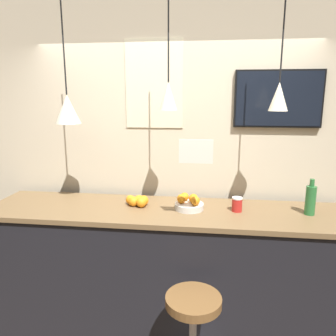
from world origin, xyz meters
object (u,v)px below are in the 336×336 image
fruit_bowl (189,203)px  spread_jar (237,204)px  juice_bottle (311,200)px  bar_stool (193,329)px  mounted_tv (278,99)px

fruit_bowl → spread_jar: 0.39m
juice_bottle → spread_jar: juice_bottle is taller
fruit_bowl → juice_bottle: 0.96m
juice_bottle → bar_stool: bearing=-143.3°
spread_jar → bar_stool: bearing=-115.5°
fruit_bowl → mounted_tv: mounted_tv is taller
bar_stool → mounted_tv: mounted_tv is taller
fruit_bowl → juice_bottle: size_ratio=0.83×
bar_stool → spread_jar: 0.99m
spread_jar → mounted_tv: size_ratio=0.16×
mounted_tv → fruit_bowl: bearing=-152.3°
juice_bottle → mounted_tv: (-0.22, 0.39, 0.77)m
bar_stool → juice_bottle: 1.32m
bar_stool → fruit_bowl: bearing=97.1°
spread_jar → mounted_tv: 0.98m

